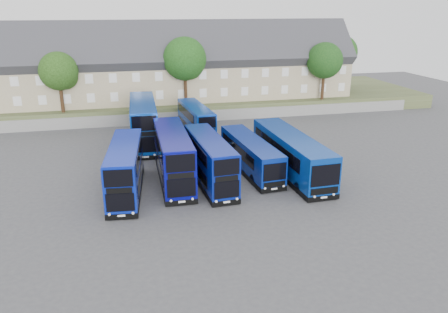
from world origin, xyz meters
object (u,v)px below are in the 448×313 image
tree_east (325,62)px  tree_far (341,54)px  coach_east_a (251,156)px  dd_front_left (125,170)px  tree_west (60,73)px  dd_front_mid (173,157)px  tree_mid (186,60)px

tree_east → tree_far: (6.00, 7.00, 0.34)m
coach_east_a → tree_far: 36.73m
dd_front_left → tree_west: (-7.21, 23.43, 5.02)m
coach_east_a → tree_far: tree_far is taller
dd_front_left → dd_front_mid: bearing=29.4°
tree_mid → tree_far: tree_mid is taller
dd_front_left → dd_front_mid: (4.21, 1.85, 0.17)m
tree_west → dd_front_mid: bearing=-62.1°
dd_front_left → tree_far: size_ratio=1.22×
coach_east_a → tree_east: (17.16, 20.82, 5.88)m
dd_front_mid → dd_front_left: bearing=-155.6°
tree_east → dd_front_mid: bearing=-138.7°
coach_east_a → tree_far: bearing=45.8°
coach_east_a → tree_west: size_ratio=1.50×
tree_mid → coach_east_a: bearing=-82.4°
tree_west → tree_mid: (16.00, 0.50, 1.02)m
dd_front_left → tree_west: tree_west is taller
tree_west → tree_east: size_ratio=0.94×
coach_east_a → tree_mid: 22.49m
tree_far → coach_east_a: bearing=-129.8°
tree_west → tree_east: tree_east is taller
tree_mid → tree_east: (20.00, -0.50, -0.68)m
tree_west → dd_front_left: bearing=-72.9°
dd_front_left → coach_east_a: bearing=18.4°
coach_east_a → tree_east: tree_east is taller
tree_west → tree_far: 42.58m
dd_front_left → tree_far: tree_far is taller
dd_front_mid → tree_far: tree_far is taller
coach_east_a → tree_mid: (-2.84, 21.32, 6.55)m
dd_front_mid → coach_east_a: bearing=6.5°
dd_front_left → tree_far: bearing=46.9°
tree_east → coach_east_a: bearing=-129.5°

